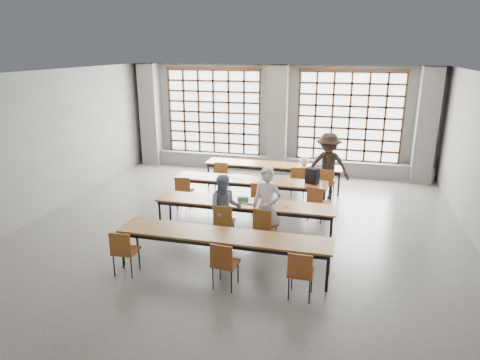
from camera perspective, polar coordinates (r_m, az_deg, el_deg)
name	(u,v)px	position (r m, az deg, el deg)	size (l,w,h in m)	color
floor	(237,235)	(9.66, -0.34, -7.29)	(11.00, 11.00, 0.00)	#51514E
ceiling	(237,74)	(8.80, -0.38, 13.92)	(11.00, 11.00, 0.00)	silver
wall_back	(279,119)	(14.36, 5.26, 8.11)	(10.00, 10.00, 0.00)	#5E5E5C
wall_front	(88,302)	(4.37, -19.63, -15.04)	(10.00, 10.00, 0.00)	#5E5E5C
wall_left	(36,146)	(11.38, -25.57, 4.09)	(11.00, 11.00, 0.00)	#5E5E5C
column_left	(151,115)	(15.45, -11.81, 8.47)	(0.60, 0.55, 3.50)	#555553
column_mid	(278,120)	(14.08, 5.07, 7.94)	(0.60, 0.55, 3.50)	#555553
column_right	(426,126)	(14.09, 23.56, 6.58)	(0.60, 0.55, 3.50)	#555553
window_left	(214,112)	(14.78, -3.52, 9.00)	(3.32, 0.12, 3.00)	white
window_right	(349,117)	(14.08, 14.39, 8.09)	(3.32, 0.12, 3.00)	white
sill_ledge	(277,164)	(14.48, 4.97, 2.12)	(9.80, 0.35, 0.50)	#555553
desk_row_a	(273,166)	(12.64, 4.43, 1.84)	(4.00, 0.70, 0.73)	brown
desk_row_b	(250,182)	(11.14, 1.32, -0.24)	(4.00, 0.70, 0.73)	brown
desk_row_c	(244,205)	(9.51, 0.58, -3.35)	(4.00, 0.70, 0.73)	brown
desk_row_d	(223,238)	(7.95, -2.25, -7.67)	(4.00, 0.70, 0.73)	brown
chair_back_left	(222,173)	(12.39, -2.44, 0.94)	(0.46, 0.47, 0.88)	brown
chair_back_mid	(298,178)	(11.97, 7.71, 0.20)	(0.46, 0.47, 0.88)	brown
chair_back_right	(326,181)	(11.91, 11.44, -0.07)	(0.47, 0.47, 0.88)	brown
chair_mid_left	(184,189)	(11.07, -7.48, -1.20)	(0.46, 0.47, 0.88)	maroon
chair_mid_centre	(260,195)	(10.52, 2.66, -2.06)	(0.43, 0.43, 0.88)	brown
chair_mid_right	(316,200)	(10.35, 10.16, -2.65)	(0.52, 0.52, 0.88)	brown
chair_front_left	(224,220)	(9.07, -2.18, -5.30)	(0.46, 0.46, 0.88)	brown
chair_front_right	(264,224)	(8.88, 3.27, -5.82)	(0.51, 0.51, 0.88)	brown
chair_near_left	(124,248)	(8.10, -15.26, -8.80)	(0.44, 0.44, 0.88)	brown
chair_near_mid	(224,261)	(7.41, -2.17, -10.71)	(0.45, 0.46, 0.88)	brown
chair_near_right	(300,270)	(7.19, 8.07, -11.82)	(0.43, 0.43, 0.88)	brown
student_male	(267,207)	(8.87, 3.59, -3.62)	(0.62, 0.41, 1.71)	silver
student_female	(225,208)	(9.11, -2.00, -3.81)	(0.72, 0.56, 1.48)	#191E4B
student_back	(328,166)	(11.93, 11.63, 1.84)	(1.18, 0.68, 1.83)	black
laptop_front	(270,200)	(9.47, 3.96, -2.68)	(0.38, 0.32, 0.26)	silver
laptop_back	(320,164)	(12.56, 10.65, 2.09)	(0.40, 0.35, 0.26)	silver
mouse	(287,205)	(9.30, 6.26, -3.39)	(0.10, 0.06, 0.04)	silver
green_box	(243,199)	(9.56, 0.41, -2.54)	(0.25, 0.09, 0.09)	#2E8F42
phone	(251,204)	(9.36, 1.51, -3.23)	(0.13, 0.06, 0.01)	black
paper_sheet_a	(228,177)	(11.31, -1.58, 0.38)	(0.30, 0.21, 0.00)	silver
paper_sheet_b	(238,179)	(11.14, -0.24, 0.13)	(0.30, 0.21, 0.00)	white
paper_sheet_c	(254,180)	(11.10, 1.82, 0.05)	(0.30, 0.21, 0.00)	white
backpack	(312,176)	(10.88, 9.62, 0.55)	(0.32, 0.20, 0.40)	black
plastic_bag	(304,161)	(12.52, 8.56, 2.53)	(0.26, 0.21, 0.29)	silver
red_pouch	(126,248)	(8.18, -14.99, -8.80)	(0.20, 0.08, 0.06)	maroon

